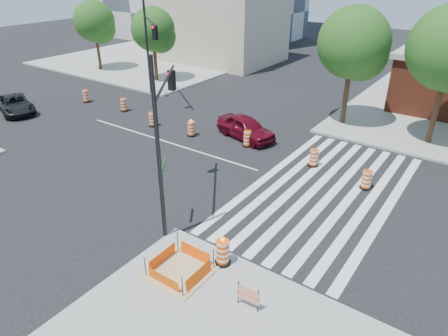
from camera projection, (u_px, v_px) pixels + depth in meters
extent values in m
plane|color=black|center=(167.00, 142.00, 26.26)|extent=(120.00, 120.00, 0.00)
cube|color=gray|center=(158.00, 58.00, 48.49)|extent=(22.00, 22.00, 0.15)
cube|color=silver|center=(270.00, 174.00, 22.25)|extent=(0.45, 13.50, 0.01)
cube|color=silver|center=(285.00, 179.00, 21.78)|extent=(0.45, 13.50, 0.01)
cube|color=silver|center=(300.00, 183.00, 21.32)|extent=(0.45, 13.50, 0.01)
cube|color=silver|center=(315.00, 188.00, 20.86)|extent=(0.45, 13.50, 0.01)
cube|color=silver|center=(332.00, 194.00, 20.40)|extent=(0.45, 13.50, 0.01)
cube|color=silver|center=(349.00, 199.00, 19.94)|extent=(0.45, 13.50, 0.01)
cube|color=silver|center=(367.00, 205.00, 19.47)|extent=(0.45, 13.50, 0.01)
cube|color=silver|center=(386.00, 211.00, 19.01)|extent=(0.45, 13.50, 0.01)
cube|color=silver|center=(167.00, 142.00, 26.25)|extent=(14.00, 0.12, 0.01)
cube|color=tan|center=(180.00, 271.00, 15.04)|extent=(2.20, 2.20, 0.05)
cube|color=#EF4E04|center=(163.00, 280.00, 14.27)|extent=(1.44, 0.02, 0.55)
cube|color=#EF4E04|center=(195.00, 253.00, 15.57)|extent=(1.44, 0.02, 0.55)
cube|color=#EF4E04|center=(162.00, 257.00, 15.39)|extent=(0.02, 1.44, 0.55)
cube|color=#EF4E04|center=(199.00, 276.00, 14.46)|extent=(0.02, 1.44, 0.55)
cylinder|color=black|center=(145.00, 266.00, 14.65)|extent=(0.04, 0.04, 0.90)
cylinder|color=black|center=(182.00, 287.00, 13.73)|extent=(0.04, 0.04, 0.90)
cylinder|color=black|center=(178.00, 242.00, 15.96)|extent=(0.04, 0.04, 0.90)
cylinder|color=black|center=(214.00, 259.00, 15.03)|extent=(0.04, 0.04, 0.90)
cube|color=#B8A78D|center=(217.00, 15.00, 46.04)|extent=(14.00, 10.00, 10.00)
imported|color=#550715|center=(246.00, 128.00, 26.47)|extent=(4.76, 2.87, 1.51)
imported|color=black|center=(15.00, 104.00, 31.08)|extent=(5.22, 3.57, 1.33)
cylinder|color=black|center=(159.00, 155.00, 15.35)|extent=(0.17, 0.17, 7.58)
cylinder|color=black|center=(165.00, 82.00, 16.91)|extent=(3.35, 4.73, 0.11)
cube|color=black|center=(172.00, 80.00, 18.90)|extent=(0.30, 0.27, 0.95)
sphere|color=#FF0C0C|center=(169.00, 74.00, 18.61)|extent=(0.17, 0.17, 0.17)
cube|color=#0C591E|center=(164.00, 166.00, 16.63)|extent=(0.68, 0.95, 0.24)
cylinder|color=black|center=(147.00, 45.00, 33.69)|extent=(0.19, 0.19, 8.30)
cylinder|color=black|center=(150.00, 21.00, 30.00)|extent=(5.03, 3.88, 0.12)
cube|color=black|center=(155.00, 32.00, 28.39)|extent=(0.33, 0.29, 1.04)
sphere|color=#FF0C0C|center=(153.00, 27.00, 28.10)|extent=(0.19, 0.19, 0.19)
cube|color=#0C591E|center=(150.00, 60.00, 33.29)|extent=(1.02, 0.79, 0.26)
cylinder|color=black|center=(223.00, 262.00, 15.46)|extent=(0.63, 0.63, 0.10)
cylinder|color=#EC4804|center=(223.00, 251.00, 15.22)|extent=(0.50, 0.50, 1.00)
sphere|color=#FF990C|center=(223.00, 239.00, 14.95)|extent=(0.17, 0.17, 0.17)
cube|color=#EC4804|center=(248.00, 292.00, 13.21)|extent=(0.83, 0.11, 0.27)
cube|color=#EC4804|center=(248.00, 299.00, 13.35)|extent=(0.83, 0.11, 0.21)
cylinder|color=black|center=(238.00, 292.00, 13.47)|extent=(0.04, 0.04, 0.97)
cylinder|color=black|center=(258.00, 301.00, 13.13)|extent=(0.04, 0.04, 0.97)
cylinder|color=#382314|center=(98.00, 49.00, 42.55)|extent=(0.31, 0.31, 4.48)
sphere|color=#214814|center=(94.00, 21.00, 41.26)|extent=(4.20, 4.20, 4.20)
sphere|color=#214814|center=(101.00, 29.00, 41.54)|extent=(3.08, 3.08, 3.08)
sphere|color=#214814|center=(91.00, 26.00, 41.51)|extent=(2.80, 2.80, 2.80)
cylinder|color=#382314|center=(155.00, 59.00, 38.55)|extent=(0.34, 0.34, 4.37)
sphere|color=#214814|center=(153.00, 29.00, 37.30)|extent=(4.10, 4.10, 4.10)
sphere|color=#214814|center=(160.00, 37.00, 37.57)|extent=(3.01, 3.01, 3.01)
sphere|color=#214814|center=(148.00, 34.00, 37.55)|extent=(2.73, 2.73, 2.73)
cylinder|color=#382314|center=(347.00, 89.00, 28.03)|extent=(0.35, 0.35, 5.11)
sphere|color=#214814|center=(354.00, 43.00, 26.56)|extent=(4.79, 4.79, 4.79)
sphere|color=#214814|center=(361.00, 55.00, 26.89)|extent=(3.51, 3.51, 3.51)
sphere|color=#214814|center=(345.00, 50.00, 26.85)|extent=(3.19, 3.19, 3.19)
cylinder|color=#382314|center=(438.00, 104.00, 24.80)|extent=(0.35, 0.35, 5.41)
sphere|color=#214814|center=(441.00, 56.00, 23.54)|extent=(3.38, 3.38, 3.38)
cylinder|color=black|center=(87.00, 101.00, 33.65)|extent=(0.60, 0.60, 0.10)
cylinder|color=#EC4804|center=(86.00, 96.00, 33.42)|extent=(0.48, 0.48, 0.95)
cylinder|color=black|center=(124.00, 110.00, 31.62)|extent=(0.60, 0.60, 0.10)
cylinder|color=#EC4804|center=(124.00, 104.00, 31.39)|extent=(0.48, 0.48, 0.95)
cylinder|color=black|center=(153.00, 125.00, 28.74)|extent=(0.60, 0.60, 0.10)
cylinder|color=#EC4804|center=(152.00, 119.00, 28.51)|extent=(0.48, 0.48, 0.95)
cylinder|color=black|center=(192.00, 135.00, 27.15)|extent=(0.60, 0.60, 0.10)
cylinder|color=#EC4804|center=(191.00, 128.00, 26.92)|extent=(0.48, 0.48, 0.95)
sphere|color=#FF990C|center=(191.00, 121.00, 26.67)|extent=(0.16, 0.16, 0.16)
cylinder|color=black|center=(247.00, 145.00, 25.63)|extent=(0.60, 0.60, 0.10)
cylinder|color=#EC4804|center=(247.00, 138.00, 25.40)|extent=(0.48, 0.48, 0.95)
cylinder|color=black|center=(313.00, 165.00, 23.15)|extent=(0.60, 0.60, 0.10)
cylinder|color=#EC4804|center=(314.00, 157.00, 22.92)|extent=(0.48, 0.48, 0.95)
cylinder|color=black|center=(365.00, 187.00, 20.86)|extent=(0.60, 0.60, 0.10)
cylinder|color=#EC4804|center=(367.00, 179.00, 20.63)|extent=(0.48, 0.48, 0.95)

